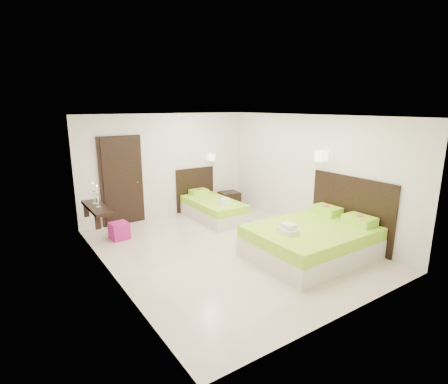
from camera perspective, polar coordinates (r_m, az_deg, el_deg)
floor at (r=7.07m, az=0.70°, el=-9.29°), size 5.50×5.50×0.00m
bed_single at (r=8.88m, az=-2.07°, el=-2.47°), size 1.12×1.87×1.54m
bed_double at (r=6.90m, az=14.59°, el=-7.37°), size 2.27×1.93×1.87m
nightstand at (r=9.74m, az=0.86°, el=-1.30°), size 0.56×0.51×0.45m
ottoman at (r=7.85m, az=-16.72°, el=-6.08°), size 0.39×0.39×0.36m
door at (r=8.60m, az=-16.35°, el=1.70°), size 1.02×0.15×2.14m
console_shelf at (r=7.39m, az=-20.09°, el=-2.41°), size 0.35×1.20×0.78m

